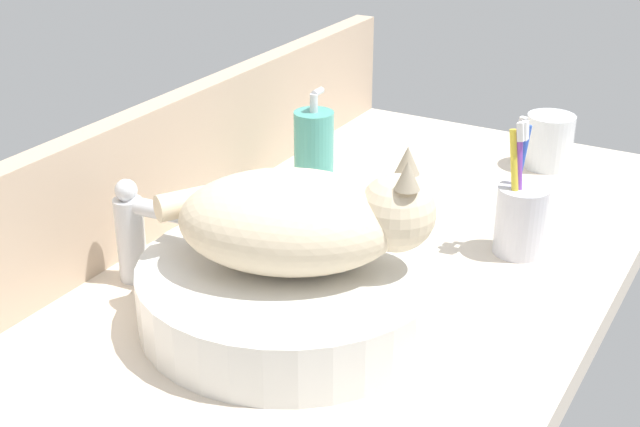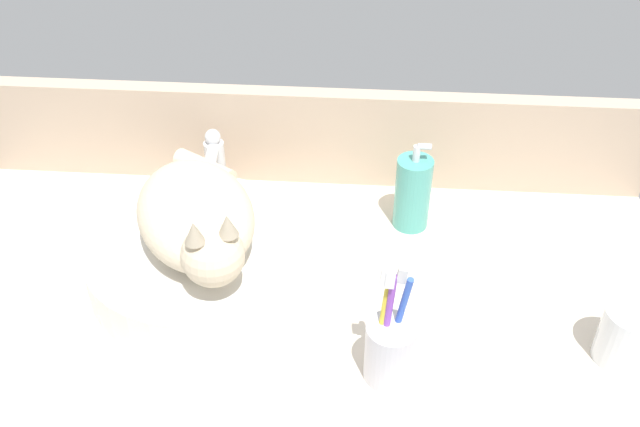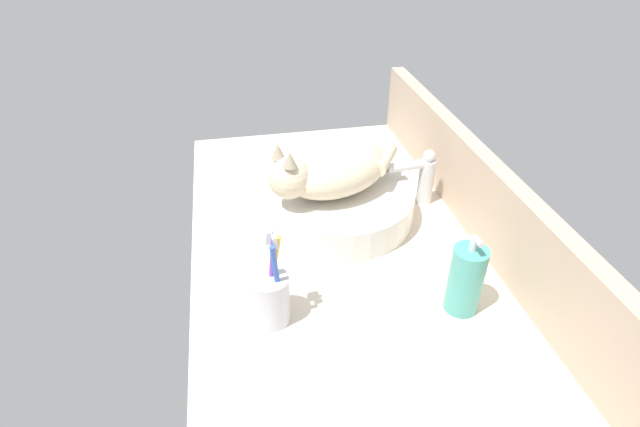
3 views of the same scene
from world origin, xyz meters
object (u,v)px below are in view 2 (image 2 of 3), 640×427
(faucet, at_px, (215,164))
(soap_dispenser, at_px, (413,193))
(toothbrush_cup, at_px, (390,349))
(sink_basin, at_px, (202,259))
(cat, at_px, (198,218))
(water_glass, at_px, (626,338))

(faucet, distance_m, soap_dispenser, 0.35)
(toothbrush_cup, bearing_deg, sink_basin, 148.69)
(faucet, height_order, toothbrush_cup, toothbrush_cup)
(sink_basin, bearing_deg, soap_dispenser, 25.66)
(sink_basin, height_order, cat, cat)
(soap_dispenser, relative_size, toothbrush_cup, 0.88)
(soap_dispenser, distance_m, toothbrush_cup, 0.34)
(soap_dispenser, xyz_separation_m, toothbrush_cup, (-0.04, -0.34, -0.01))
(cat, relative_size, soap_dispenser, 1.87)
(toothbrush_cup, height_order, water_glass, toothbrush_cup)
(toothbrush_cup, xyz_separation_m, water_glass, (0.33, 0.06, -0.01))
(soap_dispenser, distance_m, water_glass, 0.40)
(sink_basin, bearing_deg, faucet, 94.61)
(toothbrush_cup, bearing_deg, faucet, 128.58)
(cat, bearing_deg, faucet, 95.98)
(sink_basin, bearing_deg, water_glass, -11.14)
(faucet, distance_m, water_glass, 0.72)
(sink_basin, distance_m, soap_dispenser, 0.37)
(soap_dispenser, height_order, toothbrush_cup, toothbrush_cup)
(sink_basin, distance_m, cat, 0.09)
(faucet, height_order, water_glass, faucet)
(sink_basin, height_order, soap_dispenser, soap_dispenser)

